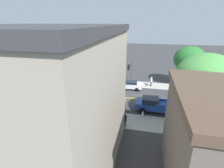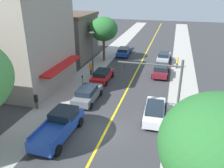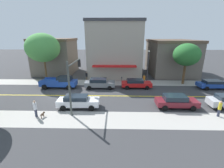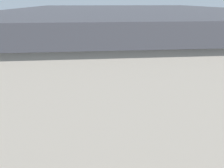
% 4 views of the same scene
% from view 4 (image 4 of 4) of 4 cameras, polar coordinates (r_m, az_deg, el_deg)
% --- Properties ---
extents(ground_plane, '(140.00, 140.00, 0.00)m').
position_cam_4_polar(ground_plane, '(27.19, 14.71, -0.53)').
color(ground_plane, '#38383A').
extents(sidewalk_left, '(3.29, 126.00, 0.01)m').
position_cam_4_polar(sidewalk_left, '(22.06, 19.90, -7.48)').
color(sidewalk_left, '#ADA8A0').
rests_on(sidewalk_left, ground).
extents(sidewalk_right, '(3.29, 126.00, 0.01)m').
position_cam_4_polar(sidewalk_right, '(32.73, 11.25, 4.17)').
color(sidewalk_right, '#ADA8A0').
rests_on(sidewalk_right, ground).
extents(road_centerline_stripe, '(0.20, 126.00, 0.00)m').
position_cam_4_polar(road_centerline_stripe, '(27.19, 14.72, -0.52)').
color(road_centerline_stripe, yellow).
rests_on(road_centerline_stripe, ground).
extents(corner_shop_building, '(13.29, 10.58, 10.85)m').
position_cam_4_polar(corner_shop_building, '(11.12, 4.03, -6.60)').
color(corner_shop_building, '#A39989').
rests_on(corner_shop_building, ground).
extents(street_tree_right_corner, '(5.20, 5.20, 7.25)m').
position_cam_4_polar(street_tree_right_corner, '(34.56, 22.70, 12.53)').
color(street_tree_right_corner, brown).
rests_on(street_tree_right_corner, ground).
extents(fire_hydrant, '(0.44, 0.24, 0.77)m').
position_cam_4_polar(fire_hydrant, '(22.68, 18.15, -5.19)').
color(fire_hydrant, silver).
rests_on(fire_hydrant, ground).
extents(parking_meter, '(0.12, 0.18, 1.31)m').
position_cam_4_polar(parking_meter, '(20.53, -3.41, -5.60)').
color(parking_meter, '#4C4C51').
rests_on(parking_meter, ground).
extents(traffic_light_mast, '(5.32, 0.32, 5.76)m').
position_cam_4_polar(traffic_light_mast, '(28.57, 7.47, 9.54)').
color(traffic_light_mast, '#474C47').
rests_on(traffic_light_mast, ground).
extents(street_lamp, '(0.70, 0.36, 5.72)m').
position_cam_4_polar(street_lamp, '(19.53, -16.38, 0.70)').
color(street_lamp, '#38383D').
rests_on(street_lamp, ground).
extents(red_sedan_left_curb, '(2.06, 4.73, 1.39)m').
position_cam_4_polar(red_sedan_left_curb, '(22.23, -9.32, -3.75)').
color(red_sedan_left_curb, red).
rests_on(red_sedan_left_curb, ground).
extents(grey_sedan_left_curb, '(2.05, 4.76, 1.55)m').
position_cam_4_polar(grey_sedan_left_curb, '(22.65, 5.60, -2.75)').
color(grey_sedan_left_curb, slate).
rests_on(grey_sedan_left_curb, ground).
extents(maroon_sedan_right_curb, '(2.10, 4.70, 1.52)m').
position_cam_4_polar(maroon_sedan_right_curb, '(29.03, -15.91, 2.67)').
color(maroon_sedan_right_curb, maroon).
rests_on(maroon_sedan_right_curb, ground).
extents(white_sedan_right_curb, '(2.04, 4.84, 1.46)m').
position_cam_4_polar(white_sedan_right_curb, '(29.30, 6.67, 3.66)').
color(white_sedan_right_curb, silver).
rests_on(white_sedan_right_curb, ground).
extents(silver_sedan_right_curb, '(2.09, 4.74, 1.56)m').
position_cam_4_polar(silver_sedan_right_curb, '(30.81, -27.21, 2.14)').
color(silver_sedan_right_curb, '#B7BABF').
rests_on(silver_sedan_right_curb, ground).
extents(blue_pickup_truck, '(2.39, 5.72, 1.89)m').
position_cam_4_polar(blue_pickup_truck, '(24.53, 20.37, -1.71)').
color(blue_pickup_truck, '#1E429E').
rests_on(blue_pickup_truck, ground).
extents(pedestrian_orange_shirt, '(0.40, 0.40, 1.63)m').
position_cam_4_polar(pedestrian_orange_shirt, '(20.55, -14.30, -6.43)').
color(pedestrian_orange_shirt, '#33384C').
rests_on(pedestrian_orange_shirt, ground).
extents(pedestrian_yellow_shirt, '(0.32, 0.32, 1.74)m').
position_cam_4_polar(pedestrian_yellow_shirt, '(31.76, -21.88, 3.98)').
color(pedestrian_yellow_shirt, '#33384C').
rests_on(pedestrian_yellow_shirt, ground).
extents(pedestrian_white_shirt, '(0.33, 0.33, 1.82)m').
position_cam_4_polar(pedestrian_white_shirt, '(32.25, 12.73, 5.55)').
color(pedestrian_white_shirt, '#33384C').
rests_on(pedestrian_white_shirt, ground).
extents(pedestrian_black_shirt, '(0.37, 0.37, 1.65)m').
position_cam_4_polar(pedestrian_black_shirt, '(19.85, 15.93, -7.78)').
color(pedestrian_black_shirt, brown).
rests_on(pedestrian_black_shirt, ground).
extents(small_dog, '(0.68, 0.32, 0.51)m').
position_cam_4_polar(small_dog, '(32.33, 11.37, 4.52)').
color(small_dog, '#4C3828').
rests_on(small_dog, ground).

